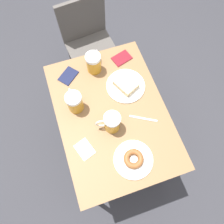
# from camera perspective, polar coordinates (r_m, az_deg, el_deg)

# --- Properties ---
(ground_plane) EXTENTS (8.00, 8.00, 0.00)m
(ground_plane) POSITION_cam_1_polar(r_m,az_deg,el_deg) (2.09, 0.00, -8.18)
(ground_plane) COLOR #333338
(table) EXTENTS (0.67, 0.95, 0.77)m
(table) POSITION_cam_1_polar(r_m,az_deg,el_deg) (1.43, 0.00, -1.50)
(table) COLOR olive
(table) RESTS_ON ground_plane
(chair) EXTENTS (0.44, 0.44, 0.85)m
(chair) POSITION_cam_1_polar(r_m,az_deg,el_deg) (2.00, -6.28, 18.56)
(chair) COLOR #514C47
(chair) RESTS_ON ground_plane
(plate_with_cake) EXTENTS (0.25, 0.25, 0.05)m
(plate_with_cake) POSITION_cam_1_polar(r_m,az_deg,el_deg) (1.43, 3.61, 7.07)
(plate_with_cake) COLOR white
(plate_with_cake) RESTS_ON table
(plate_with_donut) EXTENTS (0.23, 0.23, 0.04)m
(plate_with_donut) POSITION_cam_1_polar(r_m,az_deg,el_deg) (1.27, 5.62, -12.16)
(plate_with_donut) COLOR white
(plate_with_donut) RESTS_ON table
(beer_mug_left) EXTENTS (0.14, 0.10, 0.14)m
(beer_mug_left) POSITION_cam_1_polar(r_m,az_deg,el_deg) (1.26, -0.11, -2.72)
(beer_mug_left) COLOR #C68C23
(beer_mug_left) RESTS_ON table
(beer_mug_center) EXTENTS (0.10, 0.13, 0.14)m
(beer_mug_center) POSITION_cam_1_polar(r_m,az_deg,el_deg) (1.45, -4.79, 12.74)
(beer_mug_center) COLOR #C68C23
(beer_mug_center) RESTS_ON table
(beer_mug_right) EXTENTS (0.10, 0.15, 0.14)m
(beer_mug_right) POSITION_cam_1_polar(r_m,az_deg,el_deg) (1.33, -9.76, 2.63)
(beer_mug_right) COLOR #C68C23
(beer_mug_right) RESTS_ON table
(napkin_folded) EXTENTS (0.12, 0.13, 0.00)m
(napkin_folded) POSITION_cam_1_polar(r_m,az_deg,el_deg) (1.30, -7.16, -9.62)
(napkin_folded) COLOR white
(napkin_folded) RESTS_ON table
(fork) EXTENTS (0.16, 0.10, 0.00)m
(fork) POSITION_cam_1_polar(r_m,az_deg,el_deg) (1.35, 8.17, -1.68)
(fork) COLOR silver
(fork) RESTS_ON table
(passport_near_edge) EXTENTS (0.15, 0.12, 0.01)m
(passport_near_edge) POSITION_cam_1_polar(r_m,az_deg,el_deg) (1.55, 2.56, 13.86)
(passport_near_edge) COLOR maroon
(passport_near_edge) RESTS_ON table
(passport_far_edge) EXTENTS (0.15, 0.15, 0.01)m
(passport_far_edge) POSITION_cam_1_polar(r_m,az_deg,el_deg) (1.50, -11.34, 9.24)
(passport_far_edge) COLOR #141938
(passport_far_edge) RESTS_ON table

